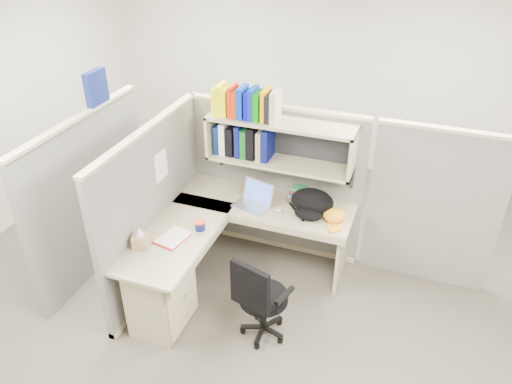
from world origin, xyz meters
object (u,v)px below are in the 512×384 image
at_px(backpack, 311,204).
at_px(task_chair, 261,310).
at_px(snack_canister, 200,225).
at_px(laptop, 251,197).
at_px(desk, 190,270).

relative_size(backpack, task_chair, 0.46).
xyz_separation_m(backpack, snack_canister, (-0.87, -0.58, -0.07)).
xyz_separation_m(laptop, task_chair, (0.41, -0.87, -0.54)).
bearing_deg(task_chair, laptop, 115.18).
bearing_deg(backpack, desk, -159.11).
height_order(snack_canister, task_chair, task_chair).
relative_size(desk, snack_canister, 18.47).
height_order(laptop, snack_canister, laptop).
bearing_deg(desk, snack_canister, 88.83).
bearing_deg(snack_canister, laptop, 59.16).
distance_m(desk, laptop, 0.90).
bearing_deg(snack_canister, backpack, 33.37).
xyz_separation_m(desk, laptop, (0.31, 0.74, 0.41)).
distance_m(desk, task_chair, 0.74).
bearing_deg(laptop, task_chair, -49.33).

